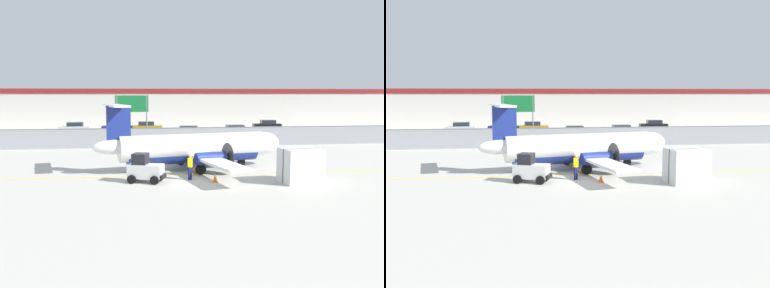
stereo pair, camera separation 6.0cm
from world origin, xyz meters
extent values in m
plane|color=#BCB7AD|center=(0.00, 0.00, 0.00)|extent=(140.00, 140.00, 0.00)
cube|color=yellow|center=(0.00, 2.00, 0.00)|extent=(84.00, 0.20, 0.01)
cube|color=gray|center=(0.00, 18.00, 1.00)|extent=(98.00, 0.04, 2.00)
cylinder|color=slate|center=(0.00, 18.00, 2.05)|extent=(98.00, 0.10, 0.10)
cube|color=#38383A|center=(0.00, 29.50, 0.06)|extent=(98.00, 17.00, 0.12)
cube|color=beige|center=(0.00, 48.00, 3.25)|extent=(91.00, 8.00, 6.50)
cube|color=maroon|center=(0.00, 44.00, 6.10)|extent=(91.00, 0.20, 0.80)
cylinder|color=white|center=(-0.63, 4.26, 1.75)|extent=(11.43, 4.19, 1.90)
ellipsoid|color=white|center=(5.18, 5.49, 1.75)|extent=(2.92, 2.30, 1.80)
ellipsoid|color=white|center=(-6.43, 3.03, 1.95)|extent=(3.33, 1.68, 1.05)
cylinder|color=navy|center=(-0.63, 4.26, 1.23)|extent=(10.22, 3.55, 1.48)
cube|color=white|center=(-0.53, 4.28, 1.18)|extent=(4.88, 15.98, 0.18)
cylinder|color=navy|center=(-0.87, 6.86, 1.18)|extent=(2.34, 1.34, 0.90)
cone|color=black|center=(0.25, 7.10, 1.18)|extent=(0.53, 0.52, 0.44)
cylinder|color=#262626|center=(0.40, 7.13, 1.18)|extent=(0.47, 2.06, 2.10)
cylinder|color=navy|center=(0.21, 1.78, 1.18)|extent=(2.34, 1.34, 0.90)
cone|color=black|center=(1.33, 2.02, 1.18)|extent=(0.53, 0.52, 0.44)
cylinder|color=#262626|center=(1.48, 2.05, 1.18)|extent=(0.47, 2.06, 2.10)
cube|color=navy|center=(-6.15, 3.09, 3.30)|extent=(1.70, 0.53, 3.10)
cube|color=white|center=(-6.29, 3.06, 4.85)|extent=(2.07, 4.92, 0.14)
cylinder|color=#59595B|center=(3.27, 5.08, 0.79)|extent=(0.17, 0.17, 0.97)
cylinder|color=black|center=(3.27, 5.08, 0.30)|extent=(0.63, 0.34, 0.60)
cylinder|color=#59595B|center=(-1.38, 6.36, 0.83)|extent=(0.17, 0.17, 0.90)
cylinder|color=black|center=(-1.38, 6.36, 0.38)|extent=(0.79, 0.37, 0.76)
cylinder|color=#59595B|center=(-0.46, 2.03, 0.83)|extent=(0.17, 0.17, 0.90)
cylinder|color=black|center=(-0.46, 2.03, 0.38)|extent=(0.79, 0.37, 0.76)
cube|color=silver|center=(-4.38, -0.11, 0.73)|extent=(2.44, 1.78, 0.90)
cube|color=black|center=(-4.71, 0.01, 1.53)|extent=(1.19, 1.25, 0.70)
cube|color=black|center=(-3.30, -0.50, 0.43)|extent=(0.52, 1.09, 0.30)
cylinder|color=black|center=(-3.47, 0.20, 0.28)|extent=(0.59, 0.36, 0.56)
cylinder|color=black|center=(-3.88, -0.93, 0.28)|extent=(0.59, 0.36, 0.56)
cylinder|color=black|center=(-4.88, 0.71, 0.28)|extent=(0.59, 0.36, 0.56)
cylinder|color=black|center=(-5.29, -0.42, 0.28)|extent=(0.59, 0.36, 0.56)
cylinder|color=#191E4C|center=(-1.39, 0.42, 0.42)|extent=(0.22, 0.22, 0.85)
cylinder|color=#191E4C|center=(-1.51, 0.26, 0.42)|extent=(0.22, 0.22, 0.85)
cylinder|color=yellow|center=(-1.45, 0.34, 1.15)|extent=(0.48, 0.48, 0.60)
cylinder|color=yellow|center=(-1.32, 0.52, 1.18)|extent=(0.14, 0.14, 0.55)
cylinder|color=yellow|center=(-1.58, 0.16, 1.18)|extent=(0.14, 0.14, 0.55)
sphere|color=tan|center=(-1.45, 0.34, 1.59)|extent=(0.22, 0.22, 0.22)
cube|color=silver|center=(5.43, -1.55, 1.10)|extent=(2.58, 2.22, 2.20)
cube|color=#333338|center=(5.43, -1.55, 1.10)|extent=(2.44, 0.32, 2.20)
cube|color=orange|center=(-3.68, 6.08, 0.02)|extent=(0.36, 0.36, 0.04)
cone|color=orange|center=(-3.68, 6.08, 0.34)|extent=(0.28, 0.28, 0.60)
cylinder|color=white|center=(-3.68, 6.08, 0.42)|extent=(0.17, 0.17, 0.08)
cube|color=orange|center=(0.05, -0.66, 0.02)|extent=(0.36, 0.36, 0.04)
cone|color=orange|center=(0.05, -0.66, 0.34)|extent=(0.28, 0.28, 0.60)
cylinder|color=white|center=(0.05, -0.66, 0.42)|extent=(0.17, 0.17, 0.08)
cube|color=orange|center=(-0.71, 2.63, 0.02)|extent=(0.36, 0.36, 0.04)
cone|color=orange|center=(-0.71, 2.63, 0.34)|extent=(0.28, 0.28, 0.60)
cylinder|color=white|center=(-0.71, 2.63, 0.42)|extent=(0.17, 0.17, 0.08)
cube|color=silver|center=(-13.31, 34.33, 0.74)|extent=(4.26, 1.85, 0.80)
cube|color=#262D38|center=(-13.16, 34.34, 1.42)|extent=(2.25, 1.64, 0.56)
cylinder|color=black|center=(-14.68, 33.38, 0.42)|extent=(0.61, 0.22, 0.60)
cylinder|color=black|center=(-14.74, 35.18, 0.42)|extent=(0.61, 0.22, 0.60)
cylinder|color=black|center=(-11.88, 33.48, 0.42)|extent=(0.61, 0.22, 0.60)
cylinder|color=black|center=(-11.94, 35.28, 0.42)|extent=(0.61, 0.22, 0.60)
cube|color=navy|center=(-7.37, 34.27, 0.74)|extent=(4.31, 2.00, 0.80)
cube|color=#262D38|center=(-7.52, 34.28, 1.42)|extent=(2.31, 1.71, 0.56)
cylinder|color=black|center=(-5.90, 35.06, 0.42)|extent=(0.61, 0.24, 0.60)
cylinder|color=black|center=(-6.03, 33.27, 0.42)|extent=(0.61, 0.24, 0.60)
cylinder|color=black|center=(-8.70, 35.27, 0.42)|extent=(0.61, 0.24, 0.60)
cylinder|color=black|center=(-8.83, 33.47, 0.42)|extent=(0.61, 0.24, 0.60)
cube|color=#B28C19|center=(-3.09, 34.51, 0.74)|extent=(4.26, 1.85, 0.80)
cube|color=#262D38|center=(-3.24, 34.50, 1.42)|extent=(2.25, 1.64, 0.56)
cylinder|color=black|center=(-1.72, 35.46, 0.42)|extent=(0.61, 0.22, 0.60)
cylinder|color=black|center=(-1.66, 33.66, 0.42)|extent=(0.61, 0.22, 0.60)
cylinder|color=black|center=(-4.52, 35.36, 0.42)|extent=(0.61, 0.22, 0.60)
cylinder|color=black|center=(-4.46, 33.56, 0.42)|extent=(0.61, 0.22, 0.60)
cube|color=black|center=(1.89, 25.46, 0.74)|extent=(4.36, 2.15, 0.80)
cube|color=#262D38|center=(1.74, 25.48, 1.42)|extent=(2.36, 1.79, 0.56)
cylinder|color=black|center=(3.38, 26.20, 0.42)|extent=(0.62, 0.26, 0.60)
cylinder|color=black|center=(3.19, 24.41, 0.42)|extent=(0.62, 0.26, 0.60)
cylinder|color=black|center=(0.60, 26.51, 0.42)|extent=(0.62, 0.26, 0.60)
cylinder|color=black|center=(0.40, 24.72, 0.42)|extent=(0.62, 0.26, 0.60)
cube|color=black|center=(7.74, 26.22, 0.74)|extent=(4.24, 1.79, 0.80)
cube|color=#262D38|center=(7.89, 26.22, 1.42)|extent=(2.23, 1.61, 0.56)
cylinder|color=black|center=(6.33, 25.35, 0.42)|extent=(0.60, 0.21, 0.60)
cylinder|color=black|center=(6.36, 27.15, 0.42)|extent=(0.60, 0.21, 0.60)
cylinder|color=black|center=(9.12, 25.29, 0.42)|extent=(0.60, 0.21, 0.60)
cylinder|color=black|center=(9.16, 27.09, 0.42)|extent=(0.60, 0.21, 0.60)
cube|color=black|center=(15.17, 35.56, 0.74)|extent=(4.36, 2.13, 0.80)
cube|color=#262D38|center=(15.32, 35.55, 1.42)|extent=(2.35, 1.78, 0.56)
cylinder|color=black|center=(13.68, 34.82, 0.42)|extent=(0.62, 0.26, 0.60)
cylinder|color=black|center=(13.87, 36.61, 0.42)|extent=(0.62, 0.26, 0.60)
cylinder|color=black|center=(16.47, 34.52, 0.42)|extent=(0.62, 0.26, 0.60)
cylinder|color=black|center=(16.66, 36.31, 0.42)|extent=(0.62, 0.26, 0.60)
cylinder|color=slate|center=(-6.81, 19.81, 2.75)|extent=(0.14, 0.14, 5.50)
cylinder|color=slate|center=(-3.61, 19.81, 2.75)|extent=(0.14, 0.14, 5.50)
cube|color=#14662D|center=(-5.21, 19.81, 4.60)|extent=(3.60, 0.10, 1.80)
camera|label=1|loc=(-5.18, -27.31, 5.68)|focal=40.00mm
camera|label=2|loc=(-5.12, -27.32, 5.68)|focal=40.00mm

